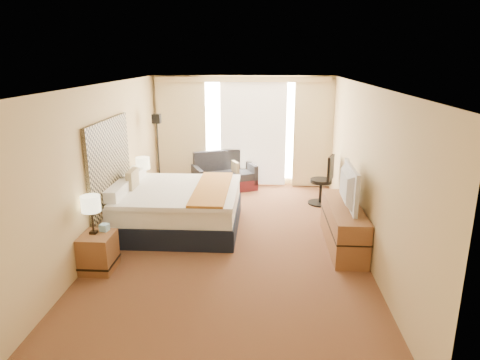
# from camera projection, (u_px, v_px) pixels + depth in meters

# --- Properties ---
(floor) EXTENTS (4.20, 7.00, 0.02)m
(floor) POSITION_uv_depth(u_px,v_px,m) (232.00, 243.00, 7.19)
(floor) COLOR #531917
(floor) RESTS_ON ground
(ceiling) EXTENTS (4.20, 7.00, 0.02)m
(ceiling) POSITION_uv_depth(u_px,v_px,m) (231.00, 85.00, 6.47)
(ceiling) COLOR white
(ceiling) RESTS_ON wall_back
(wall_back) EXTENTS (4.20, 0.02, 2.60)m
(wall_back) POSITION_uv_depth(u_px,v_px,m) (243.00, 131.00, 10.19)
(wall_back) COLOR #CFB87E
(wall_back) RESTS_ON ground
(wall_front) EXTENTS (4.20, 0.02, 2.60)m
(wall_front) POSITION_uv_depth(u_px,v_px,m) (198.00, 275.00, 3.47)
(wall_front) COLOR #CFB87E
(wall_front) RESTS_ON ground
(wall_left) EXTENTS (0.02, 7.00, 2.60)m
(wall_left) POSITION_uv_depth(u_px,v_px,m) (103.00, 166.00, 6.95)
(wall_left) COLOR #CFB87E
(wall_left) RESTS_ON ground
(wall_right) EXTENTS (0.02, 7.00, 2.60)m
(wall_right) POSITION_uv_depth(u_px,v_px,m) (365.00, 170.00, 6.71)
(wall_right) COLOR #CFB87E
(wall_right) RESTS_ON ground
(headboard) EXTENTS (0.06, 1.85, 1.50)m
(headboard) POSITION_uv_depth(u_px,v_px,m) (110.00, 164.00, 7.14)
(headboard) COLOR black
(headboard) RESTS_ON wall_left
(nightstand_left) EXTENTS (0.45, 0.52, 0.55)m
(nightstand_left) POSITION_uv_depth(u_px,v_px,m) (98.00, 252.00, 6.21)
(nightstand_left) COLOR brown
(nightstand_left) RESTS_ON floor
(nightstand_right) EXTENTS (0.45, 0.52, 0.55)m
(nightstand_right) POSITION_uv_depth(u_px,v_px,m) (145.00, 198.00, 8.61)
(nightstand_right) COLOR brown
(nightstand_right) RESTS_ON floor
(media_dresser) EXTENTS (0.50, 1.80, 0.70)m
(media_dresser) POSITION_uv_depth(u_px,v_px,m) (343.00, 226.00, 6.99)
(media_dresser) COLOR brown
(media_dresser) RESTS_ON floor
(window) EXTENTS (2.30, 0.02, 2.30)m
(window) POSITION_uv_depth(u_px,v_px,m) (253.00, 131.00, 10.14)
(window) COLOR white
(window) RESTS_ON wall_back
(curtains) EXTENTS (4.12, 0.19, 2.56)m
(curtains) POSITION_uv_depth(u_px,v_px,m) (242.00, 128.00, 10.05)
(curtains) COLOR beige
(curtains) RESTS_ON floor
(bed) EXTENTS (2.22, 2.03, 1.08)m
(bed) POSITION_uv_depth(u_px,v_px,m) (176.00, 207.00, 7.72)
(bed) COLOR black
(bed) RESTS_ON floor
(loveseat) EXTENTS (1.59, 1.26, 0.88)m
(loveseat) POSITION_uv_depth(u_px,v_px,m) (224.00, 177.00, 10.05)
(loveseat) COLOR #54181D
(loveseat) RESTS_ON floor
(floor_lamp) EXTENTS (0.23, 0.23, 1.85)m
(floor_lamp) POSITION_uv_depth(u_px,v_px,m) (158.00, 140.00, 9.13)
(floor_lamp) COLOR black
(floor_lamp) RESTS_ON floor
(desk_chair) EXTENTS (0.53, 0.52, 1.06)m
(desk_chair) POSITION_uv_depth(u_px,v_px,m) (324.00, 183.00, 8.96)
(desk_chair) COLOR black
(desk_chair) RESTS_ON floor
(lamp_left) EXTENTS (0.27, 0.27, 0.57)m
(lamp_left) POSITION_uv_depth(u_px,v_px,m) (91.00, 205.00, 6.06)
(lamp_left) COLOR black
(lamp_left) RESTS_ON nightstand_left
(lamp_right) EXTENTS (0.27, 0.27, 0.57)m
(lamp_right) POSITION_uv_depth(u_px,v_px,m) (143.00, 164.00, 8.40)
(lamp_right) COLOR black
(lamp_right) RESTS_ON nightstand_right
(tissue_box) EXTENTS (0.14, 0.14, 0.11)m
(tissue_box) POSITION_uv_depth(u_px,v_px,m) (104.00, 227.00, 6.26)
(tissue_box) COLOR #94C7E5
(tissue_box) RESTS_ON nightstand_left
(telephone) EXTENTS (0.22, 0.18, 0.07)m
(telephone) POSITION_uv_depth(u_px,v_px,m) (149.00, 185.00, 8.37)
(telephone) COLOR black
(telephone) RESTS_ON nightstand_right
(television) EXTENTS (0.18, 1.16, 0.67)m
(television) POSITION_uv_depth(u_px,v_px,m) (343.00, 186.00, 6.79)
(television) COLOR black
(television) RESTS_ON media_dresser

